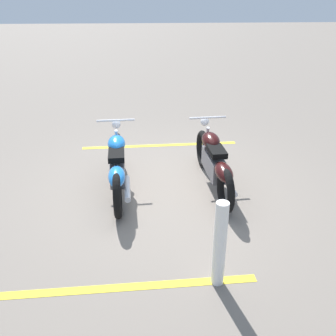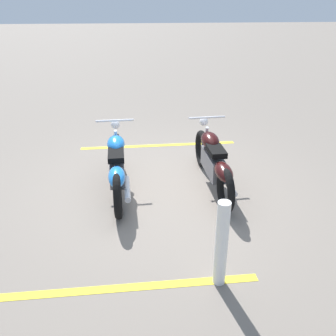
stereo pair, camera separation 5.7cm
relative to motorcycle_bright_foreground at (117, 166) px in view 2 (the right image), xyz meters
The scene contains 6 objects.
ground_plane 0.90m from the motorcycle_bright_foreground, 95.13° to the left, with size 60.00×60.00×0.00m, color slate.
motorcycle_bright_foreground is the anchor object (origin of this frame).
motorcycle_dark_foreground 1.54m from the motorcycle_bright_foreground, 91.80° to the left, with size 2.23×0.62×1.04m.
bollard_post 2.47m from the motorcycle_bright_foreground, 29.54° to the left, with size 0.14×0.14×1.04m, color white.
parking_stripe_near 2.09m from the motorcycle_bright_foreground, 158.65° to the left, with size 3.20×0.12×0.01m, color yellow.
parking_stripe_mid 2.23m from the motorcycle_bright_foreground, ahead, with size 3.20×0.12×0.01m, color yellow.
Camera 2 is at (5.41, -0.35, 3.01)m, focal length 40.11 mm.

